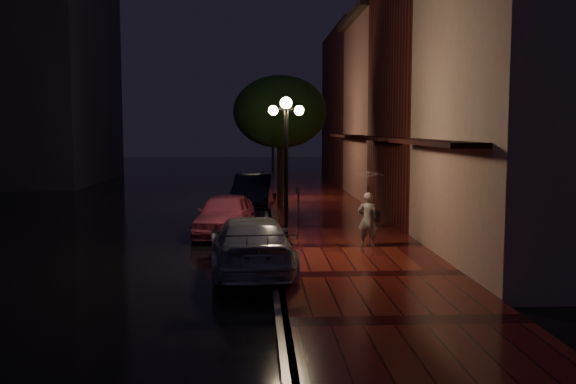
% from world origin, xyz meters
% --- Properties ---
extents(ground, '(120.00, 120.00, 0.00)m').
position_xyz_m(ground, '(0.00, 0.00, 0.00)').
color(ground, black).
rests_on(ground, ground).
extents(sidewalk, '(4.50, 60.00, 0.15)m').
position_xyz_m(sidewalk, '(2.25, 0.00, 0.07)').
color(sidewalk, '#480C0E').
rests_on(sidewalk, ground).
extents(curb, '(0.25, 60.00, 0.15)m').
position_xyz_m(curb, '(0.00, 0.00, 0.07)').
color(curb, '#595451').
rests_on(curb, ground).
extents(storefront_near, '(5.00, 8.00, 8.50)m').
position_xyz_m(storefront_near, '(7.00, -6.00, 4.25)').
color(storefront_near, gray).
rests_on(storefront_near, ground).
extents(storefront_mid, '(5.00, 8.00, 11.00)m').
position_xyz_m(storefront_mid, '(7.00, 2.00, 5.50)').
color(storefront_mid, '#511914').
rests_on(storefront_mid, ground).
extents(storefront_far, '(5.00, 8.00, 9.00)m').
position_xyz_m(storefront_far, '(7.00, 10.00, 4.50)').
color(storefront_far, '#8C5951').
rests_on(storefront_far, ground).
extents(storefront_extra, '(5.00, 12.00, 10.00)m').
position_xyz_m(storefront_extra, '(7.00, 20.00, 5.00)').
color(storefront_extra, '#511914').
rests_on(storefront_extra, ground).
extents(streetlamp_near, '(0.96, 0.36, 4.31)m').
position_xyz_m(streetlamp_near, '(0.35, -5.00, 2.60)').
color(streetlamp_near, black).
rests_on(streetlamp_near, sidewalk).
extents(streetlamp_far, '(0.96, 0.36, 4.31)m').
position_xyz_m(streetlamp_far, '(0.35, 9.00, 2.60)').
color(streetlamp_far, black).
rests_on(streetlamp_far, sidewalk).
extents(street_tree, '(4.16, 4.16, 5.80)m').
position_xyz_m(street_tree, '(0.61, 5.99, 4.24)').
color(street_tree, black).
rests_on(street_tree, sidewalk).
extents(pink_car, '(2.22, 4.42, 1.44)m').
position_xyz_m(pink_car, '(-1.53, -0.95, 0.72)').
color(pink_car, '#C95275').
rests_on(pink_car, ground).
extents(navy_car, '(2.02, 4.87, 1.57)m').
position_xyz_m(navy_car, '(-0.60, 6.51, 0.78)').
color(navy_car, black).
rests_on(navy_car, ground).
extents(silver_car, '(2.34, 5.07, 1.43)m').
position_xyz_m(silver_car, '(-0.60, -6.64, 0.72)').
color(silver_car, '#ADACB4').
rests_on(silver_car, ground).
extents(woman_with_umbrella, '(0.93, 0.95, 2.25)m').
position_xyz_m(woman_with_umbrella, '(2.80, -3.94, 1.63)').
color(woman_with_umbrella, silver).
rests_on(woman_with_umbrella, sidewalk).
extents(parking_meter, '(0.16, 0.14, 1.43)m').
position_xyz_m(parking_meter, '(1.00, -0.32, 1.02)').
color(parking_meter, black).
rests_on(parking_meter, sidewalk).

